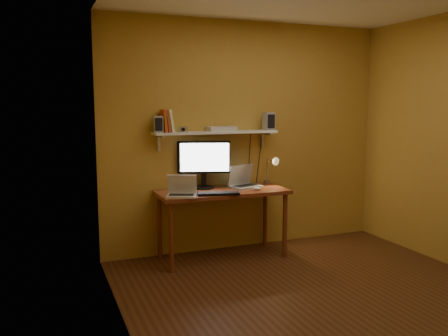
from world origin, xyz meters
name	(u,v)px	position (x,y,z in m)	size (l,w,h in m)	color
room	(325,149)	(0.00, 0.00, 1.30)	(3.44, 3.24, 2.64)	#512E15
desk	(222,198)	(-0.43, 1.28, 0.66)	(1.40, 0.60, 0.75)	maroon
wall_shelf	(216,133)	(-0.43, 1.47, 1.36)	(1.40, 0.25, 0.21)	white
monitor	(204,162)	(-0.57, 1.47, 1.04)	(0.56, 0.31, 0.52)	black
laptop	(243,181)	(-0.14, 1.38, 0.82)	(0.39, 0.33, 0.25)	#92959A
netbook	(182,190)	(-0.93, 1.12, 0.81)	(0.35, 0.30, 0.22)	silver
keyboard	(218,194)	(-0.56, 1.06, 0.76)	(0.43, 0.14, 0.02)	black
mouse	(257,189)	(-0.08, 1.15, 0.77)	(0.09, 0.06, 0.03)	silver
desk_lamp	(272,167)	(0.23, 1.41, 0.96)	(0.09, 0.23, 0.38)	silver
speaker_left	(159,124)	(-1.07, 1.47, 1.46)	(0.10, 0.10, 0.17)	#92959A
speaker_right	(269,121)	(0.21, 1.46, 1.48)	(0.11, 0.11, 0.20)	#92959A
books	(167,121)	(-0.98, 1.49, 1.49)	(0.12, 0.16, 0.24)	#BE4814
shelf_camera	(183,129)	(-0.83, 1.41, 1.41)	(0.11, 0.05, 0.06)	silver
router	(221,129)	(-0.36, 1.48, 1.40)	(0.30, 0.20, 0.05)	silver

